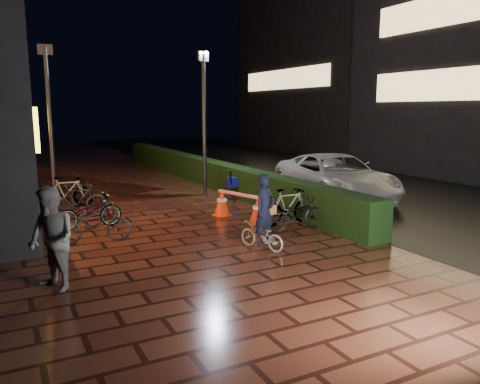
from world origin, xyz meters
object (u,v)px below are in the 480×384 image
bystander_person (52,240)px  van (335,177)px  cart_assembly (233,183)px  traffic_barrier (239,206)px  cyclist (263,222)px

bystander_person → van: bearing=89.0°
cart_assembly → traffic_barrier: bearing=-113.5°
bystander_person → traffic_barrier: bearing=95.8°
van → cyclist: bearing=-132.0°
van → cyclist: (-5.06, -3.89, -0.14)m
bystander_person → cart_assembly: size_ratio=1.71×
van → cart_assembly: size_ratio=5.27×
van → traffic_barrier: bearing=-154.3°
bystander_person → van: size_ratio=0.33×
bystander_person → cyclist: size_ratio=1.06×
cyclist → cart_assembly: cyclist is taller
bystander_person → cyclist: bystander_person is taller
bystander_person → cart_assembly: 8.72m
van → traffic_barrier: (-4.23, -1.15, -0.39)m
bystander_person → cyclist: (4.28, 0.39, -0.26)m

